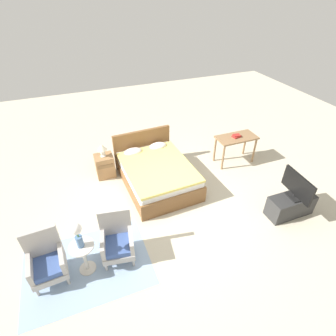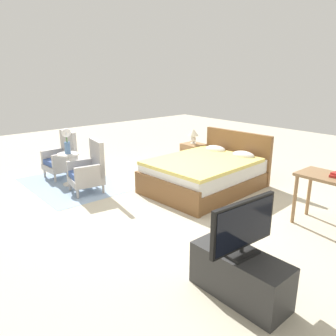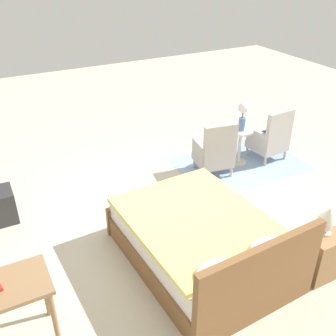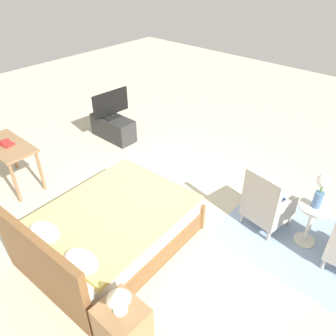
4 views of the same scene
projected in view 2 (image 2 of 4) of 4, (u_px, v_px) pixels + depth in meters
The scene contains 11 objects.
ground_plane at pixel (170, 201), 5.49m from camera, with size 16.00×16.00×0.00m, color beige.
floor_rug at pixel (73, 184), 6.31m from camera, with size 2.10×1.50×0.01m.
bed at pixel (206, 173), 5.97m from camera, with size 1.60×2.12×0.96m.
armchair_by_window_left at pixel (62, 159), 6.65m from camera, with size 0.57×0.57×0.92m.
armchair_by_window_right at pixel (89, 171), 5.82m from camera, with size 0.62×0.62×0.92m.
side_table at pixel (69, 165), 6.17m from camera, with size 0.40×0.40×0.62m.
flower_vase at pixel (67, 138), 6.02m from camera, with size 0.17×0.17×0.48m.
nightstand at pixel (193, 156), 7.22m from camera, with size 0.44×0.41×0.57m.
table_lamp at pixel (193, 134), 7.08m from camera, with size 0.22×0.22×0.33m.
tv_stand at pixel (240, 275), 3.13m from camera, with size 0.96×0.40×0.45m.
tv_flatscreen at pixel (243, 227), 2.98m from camera, with size 0.22×0.80×0.54m.
Camera 2 is at (3.83, -3.36, 2.11)m, focal length 35.00 mm.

